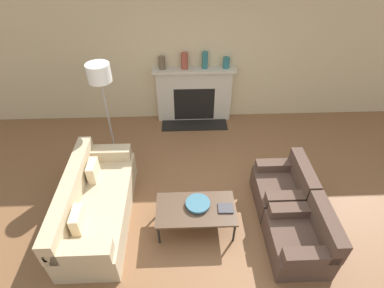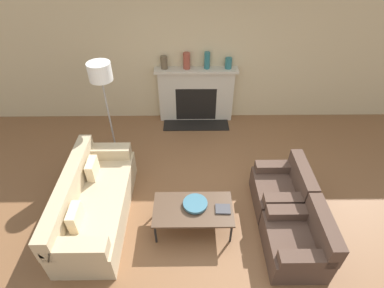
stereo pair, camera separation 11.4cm
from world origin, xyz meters
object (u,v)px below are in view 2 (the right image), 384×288
Objects in this scene: coffee_table at (193,210)px; mantel_vase_left at (164,63)px; book at (223,209)px; bowl at (195,204)px; couch at (94,203)px; mantel_vase_right at (228,63)px; armchair_near at (299,242)px; mantel_vase_center_left at (187,61)px; mantel_vase_center_right at (207,60)px; armchair_far at (282,191)px; floor_lamp at (102,81)px; fireplace at (196,96)px.

mantel_vase_left reaches higher than coffee_table.
bowl is at bearing 170.22° from book.
mantel_vase_right is (2.19, 2.64, 0.97)m from couch.
armchair_near is 0.77× the size of coffee_table.
mantel_vase_right is at bearing 0.00° from mantel_vase_center_left.
mantel_vase_center_right reaches higher than mantel_vase_left.
mantel_vase_left reaches higher than armchair_near.
armchair_far is 3.24m from mantel_vase_left.
floor_lamp is 2.47m from mantel_vase_right.
floor_lamp is 8.72× the size of mantel_vase_right.
bowl is (0.03, 0.06, 0.06)m from coffee_table.
floor_lamp is at bearing 132.84° from bowl.
fireplace is at bearing -151.88° from armchair_far.
armchair_far is 1.44m from coffee_table.
fireplace is at bearing -4.28° from mantel_vase_center_left.
floor_lamp reaches higher than bowl.
mantel_vase_center_left is (-0.19, 0.01, 0.76)m from fireplace.
fireplace reaches higher than couch.
book is at bearing -71.65° from mantel_vase_left.
armchair_far is 2.84m from mantel_vase_center_right.
armchair_far is 3.30m from floor_lamp.
armchair_far is at bearing 26.73° from book.
mantel_vase_center_right is (0.28, 2.77, 0.91)m from bowl.
mantel_vase_left reaches higher than book.
fireplace is 0.96m from mantel_vase_left.
couch is at bearing 175.13° from bowl.
fireplace is 0.80m from mantel_vase_center_right.
bowl is at bearing -75.15° from armchair_far.
fireplace is 0.95m from mantel_vase_right.
couch is 9.30× the size of book.
floor_lamp is 7.47× the size of mantel_vase_left.
mantel_vase_left reaches higher than armchair_far.
mantel_vase_center_right reaches higher than coffee_table.
mantel_vase_right is (0.63, 0.01, 0.71)m from fireplace.
mantel_vase_center_left is (1.37, 2.64, 1.03)m from couch.
mantel_vase_center_right is (0.21, 0.01, 0.77)m from fireplace.
mantel_vase_left reaches higher than couch.
bowl is 1.07× the size of mantel_vase_center_right.
fireplace is 7.87× the size of mantel_vase_right.
armchair_far is at bearing -61.88° from fireplace.
fireplace is at bearing 37.79° from floor_lamp.
book is (0.39, -0.08, -0.02)m from bowl.
bowl is (-1.35, 0.54, 0.14)m from armchair_near.
mantel_vase_right is (0.73, 2.83, 0.92)m from coffee_table.
bowl is 0.39m from book.
book is at bearing -96.22° from mantel_vase_right.
couch reaches higher than bowl.
floor_lamp reaches higher than mantel_vase_right.
mantel_vase_center_right reaches higher than mantel_vase_right.
armchair_near is 4.08× the size of mantel_vase_right.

